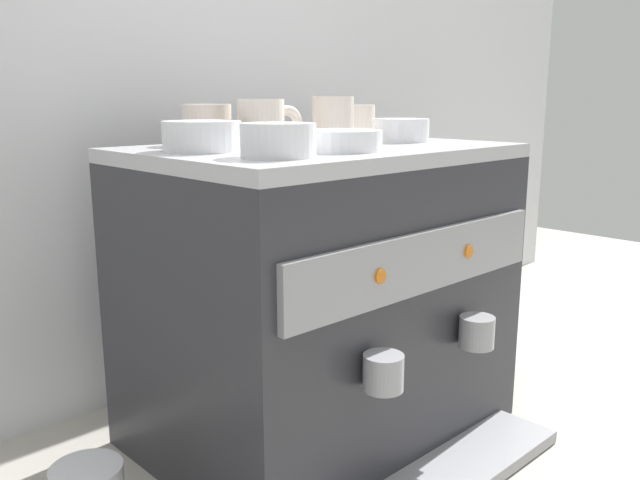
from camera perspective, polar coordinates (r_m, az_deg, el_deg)
name	(u,v)px	position (r m, az deg, el deg)	size (l,w,h in m)	color
ground_plane	(320,427)	(1.23, 0.00, -15.84)	(4.00, 4.00, 0.00)	#9E998E
tiled_backsplash_wall	(197,110)	(1.37, -10.60, 10.97)	(2.80, 0.03, 1.11)	silver
espresso_machine	(322,295)	(1.13, 0.14, -4.73)	(0.59, 0.53, 0.50)	#2D2D33
ceramic_cup_0	(264,123)	(1.15, -4.89, 9.99)	(0.10, 0.07, 0.07)	beige
ceramic_cup_1	(264,123)	(1.06, -4.88, 10.00)	(0.11, 0.07, 0.07)	beige
ceramic_cup_2	(207,125)	(1.12, -9.73, 9.79)	(0.09, 0.11, 0.07)	beige
ceramic_cup_3	(352,121)	(1.33, 2.74, 10.23)	(0.11, 0.09, 0.06)	beige
ceramic_cup_4	(332,119)	(1.17, 1.03, 10.37)	(0.08, 0.11, 0.08)	beige
ceramic_bowl_0	(401,131)	(1.20, 7.01, 9.35)	(0.10, 0.10, 0.04)	white
ceramic_bowl_1	(278,141)	(0.88, -3.63, 8.52)	(0.10, 0.10, 0.04)	white
ceramic_bowl_2	(202,137)	(0.99, -10.14, 8.76)	(0.12, 0.12, 0.04)	white
ceramic_bowl_3	(340,141)	(0.99, 1.71, 8.54)	(0.13, 0.13, 0.03)	white
coffee_grinder	(476,271)	(1.48, 13.29, -2.64)	(0.16, 0.16, 0.42)	#939399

